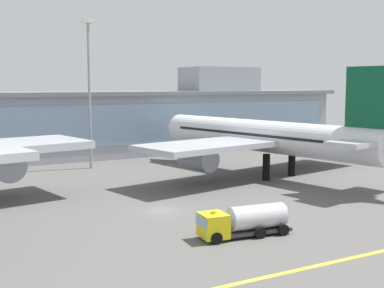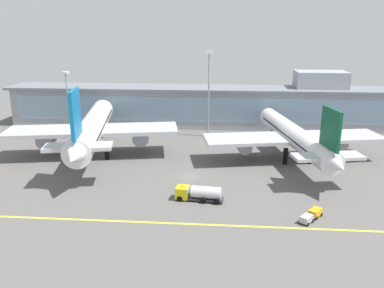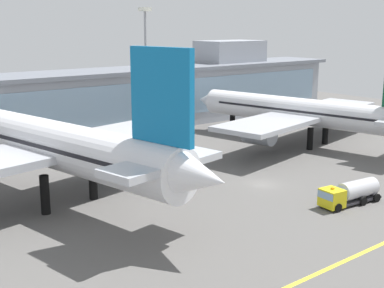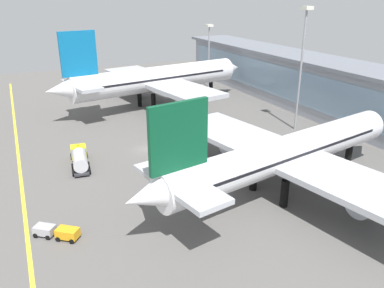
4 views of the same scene
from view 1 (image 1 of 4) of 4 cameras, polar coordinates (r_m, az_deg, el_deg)
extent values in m
plane|color=#5B5956|center=(58.90, -3.35, -7.41)|extent=(180.00, 180.00, 0.00)
cube|color=yellow|center=(41.06, 10.50, -13.82)|extent=(144.00, 0.50, 0.01)
cube|color=#9399A3|center=(101.15, -14.80, 1.73)|extent=(125.54, 12.00, 12.08)
cube|color=#84A3BC|center=(95.27, -13.91, 1.83)|extent=(120.52, 0.20, 7.73)
cube|color=slate|center=(100.83, -14.91, 5.38)|extent=(128.54, 14.00, 0.80)
cube|color=#9399A3|center=(117.64, 3.01, 7.00)|extent=(16.00, 10.00, 6.00)
cylinder|color=#999EA8|center=(68.85, -20.24, -2.07)|extent=(5.16, 6.45, 4.18)
cylinder|color=black|center=(77.63, 8.23, -2.56)|extent=(1.10, 1.10, 3.96)
cylinder|color=black|center=(82.12, 11.00, -2.11)|extent=(1.10, 1.10, 3.96)
cylinder|color=black|center=(93.46, 0.54, -0.94)|extent=(1.10, 1.10, 3.96)
cylinder|color=silver|center=(81.52, 7.90, 0.87)|extent=(12.93, 42.43, 4.96)
cone|color=silver|center=(98.06, -1.95, 1.89)|extent=(5.47, 5.28, 4.71)
cube|color=#84A3BC|center=(95.51, -0.78, 2.29)|extent=(4.31, 4.11, 1.49)
cube|color=black|center=(81.49, 7.90, 1.13)|extent=(11.69, 35.80, 0.40)
cube|color=#B7BAC1|center=(81.59, 7.89, 0.44)|extent=(44.78, 18.29, 0.79)
cylinder|color=#999EA8|center=(74.42, 0.67, -1.61)|extent=(4.45, 6.06, 3.47)
cylinder|color=#999EA8|center=(92.11, 12.27, -0.17)|extent=(4.45, 6.06, 3.47)
cube|color=#0C4C2D|center=(70.07, 19.38, 4.91)|extent=(2.04, 7.58, 7.93)
cube|color=#B7BAC1|center=(70.43, 19.20, 0.28)|extent=(14.60, 7.23, 0.63)
cylinder|color=black|center=(46.86, 2.73, -10.41)|extent=(1.13, 0.42, 1.10)
cylinder|color=black|center=(49.12, 1.42, -9.60)|extent=(1.13, 0.42, 1.10)
cylinder|color=black|center=(48.87, 7.58, -9.74)|extent=(1.13, 0.42, 1.10)
cylinder|color=black|center=(51.04, 6.10, -9.01)|extent=(1.13, 0.42, 1.10)
cylinder|color=black|center=(50.14, 10.11, -9.36)|extent=(1.13, 0.42, 1.10)
cylinder|color=black|center=(52.26, 8.56, -8.67)|extent=(1.13, 0.42, 1.10)
cube|color=#2D2D33|center=(49.89, 6.64, -9.50)|extent=(7.78, 3.18, 0.30)
cube|color=yellow|center=(47.86, 2.36, -8.98)|extent=(2.62, 2.85, 2.20)
cube|color=#84A3BC|center=(47.73, 2.36, -8.42)|extent=(2.70, 2.76, 0.88)
cylinder|color=silver|center=(49.81, 7.21, -7.99)|extent=(5.81, 2.92, 2.30)
cube|color=orange|center=(47.54, 2.37, -7.56)|extent=(0.30, 0.40, 0.20)
cylinder|color=gray|center=(88.67, -11.28, 5.14)|extent=(0.44, 0.44, 24.36)
cube|color=silver|center=(89.26, -11.47, 13.21)|extent=(1.80, 1.80, 0.70)
camera|label=2|loc=(45.79, 105.65, 20.47)|focal=36.35mm
camera|label=3|loc=(28.27, -115.05, 13.49)|focal=48.76mm
camera|label=4|loc=(95.21, 42.53, 12.86)|focal=36.02mm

